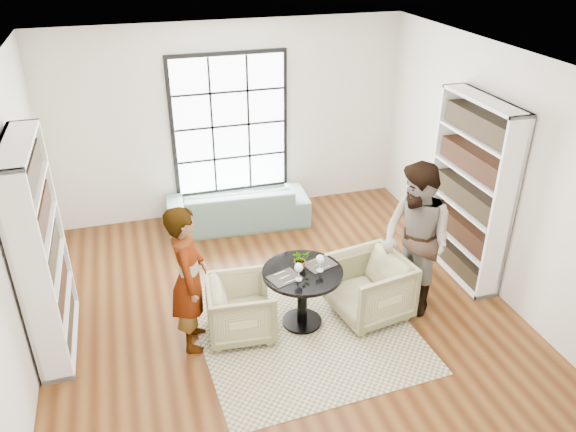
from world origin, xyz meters
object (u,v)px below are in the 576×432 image
object	(u,v)px
person_left	(189,279)
wine_glass_left	(299,268)
pedestal_table	(302,286)
sofa	(238,205)
armchair_right	(369,287)
person_right	(416,240)
flower_centerpiece	(300,259)
armchair_left	(241,308)
wine_glass_right	(320,260)

from	to	relation	value
person_left	wine_glass_left	size ratio (longest dim) A/B	8.11
pedestal_table	sofa	distance (m)	2.65
armchair_right	person_left	size ratio (longest dim) A/B	0.49
person_left	person_right	size ratio (longest dim) A/B	0.91
wine_glass_left	flower_centerpiece	world-z (taller)	flower_centerpiece
armchair_left	person_right	world-z (taller)	person_right
wine_glass_left	wine_glass_right	size ratio (longest dim) A/B	1.02
wine_glass_left	person_right	bearing A→B (deg)	3.57
armchair_left	person_right	size ratio (longest dim) A/B	0.40
sofa	armchair_left	world-z (taller)	armchair_left
sofa	person_right	size ratio (longest dim) A/B	1.14
sofa	armchair_left	xyz separation A→B (m)	(-0.52, -2.60, 0.03)
armchair_right	flower_centerpiece	distance (m)	0.96
pedestal_table	armchair_right	xyz separation A→B (m)	(0.82, -0.06, -0.15)
person_right	sofa	bearing A→B (deg)	-163.80
wine_glass_right	person_right	bearing A→B (deg)	-0.36
armchair_left	armchair_right	distance (m)	1.55
armchair_right	sofa	bearing A→B (deg)	-168.87
pedestal_table	wine_glass_left	xyz separation A→B (m)	(-0.10, -0.15, 0.35)
person_right	wine_glass_left	distance (m)	1.47
armchair_left	flower_centerpiece	xyz separation A→B (m)	(0.72, 0.04, 0.51)
armchair_right	wine_glass_left	world-z (taller)	wine_glass_left
flower_centerpiece	wine_glass_right	bearing A→B (deg)	-32.95
sofa	person_left	bearing A→B (deg)	71.29
armchair_left	person_right	distance (m)	2.18
wine_glass_right	flower_centerpiece	world-z (taller)	flower_centerpiece
sofa	person_left	distance (m)	2.86
person_right	armchair_left	bearing A→B (deg)	-106.63
armchair_right	person_left	xyz separation A→B (m)	(-2.09, 0.09, 0.48)
pedestal_table	wine_glass_left	world-z (taller)	wine_glass_left
wine_glass_right	armchair_left	bearing A→B (deg)	174.73
pedestal_table	sofa	world-z (taller)	pedestal_table
sofa	wine_glass_right	bearing A→B (deg)	101.94
pedestal_table	person_left	xyz separation A→B (m)	(-1.27, 0.04, 0.33)
pedestal_table	person_left	bearing A→B (deg)	178.39
armchair_left	person_left	size ratio (longest dim) A/B	0.44
pedestal_table	sofa	bearing A→B (deg)	94.42
armchair_left	flower_centerpiece	world-z (taller)	flower_centerpiece
person_left	flower_centerpiece	distance (m)	1.27
person_left	flower_centerpiece	xyz separation A→B (m)	(1.27, 0.04, -0.01)
armchair_right	person_right	xyz separation A→B (m)	(0.55, -0.00, 0.56)
wine_glass_left	flower_centerpiece	bearing A→B (deg)	67.69
sofa	wine_glass_right	world-z (taller)	wine_glass_right
wine_glass_right	person_left	bearing A→B (deg)	176.71
armchair_right	wine_glass_right	bearing A→B (deg)	-100.38
person_left	person_right	bearing A→B (deg)	-82.92
pedestal_table	flower_centerpiece	bearing A→B (deg)	92.54
pedestal_table	armchair_left	xyz separation A→B (m)	(-0.72, 0.04, -0.19)
person_right	wine_glass_left	xyz separation A→B (m)	(-1.47, -0.09, -0.06)
armchair_left	person_left	bearing A→B (deg)	95.15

